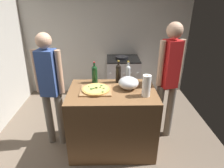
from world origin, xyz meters
TOP-DOWN VIEW (x-y plane):
  - ground_plane at (0.00, 1.23)m, footprint 3.81×3.05m
  - kitchen_wall_rear at (0.00, 2.50)m, footprint 3.81×0.10m
  - counter at (0.23, 0.58)m, footprint 1.15×0.77m
  - cutting_board at (0.02, 0.56)m, footprint 0.40×0.32m
  - pizza at (0.02, 0.56)m, footprint 0.36×0.36m
  - mixing_bowl at (0.45, 0.64)m, footprint 0.27×0.27m
  - paper_towel_roll at (0.65, 0.43)m, footprint 0.10×0.10m
  - wine_bottle_amber at (-0.01, 0.85)m, footprint 0.08×0.08m
  - wine_bottle_green at (0.32, 0.86)m, footprint 0.07×0.07m
  - wine_bottle_clear at (0.46, 0.87)m, footprint 0.07×0.07m
  - stove at (0.49, 2.10)m, footprint 0.66×0.62m
  - person_in_stripes at (-0.60, 0.68)m, footprint 0.39×0.23m
  - person_in_red at (1.03, 0.79)m, footprint 0.36×0.25m

SIDE VIEW (x-z plane):
  - ground_plane at x=0.00m, z-range -0.02..0.00m
  - stove at x=0.49m, z-range -0.02..0.92m
  - counter at x=0.23m, z-range 0.00..0.91m
  - cutting_board at x=0.02m, z-range 0.91..0.93m
  - pizza at x=0.02m, z-range 0.93..0.96m
  - person_in_stripes at x=-0.60m, z-range 0.13..1.78m
  - mixing_bowl at x=0.45m, z-range 0.91..1.08m
  - person_in_red at x=1.03m, z-range 0.14..1.89m
  - paper_towel_roll at x=0.65m, z-range 0.91..1.19m
  - wine_bottle_clear at x=0.46m, z-range 0.90..1.20m
  - wine_bottle_amber at x=-0.01m, z-range 0.90..1.21m
  - wine_bottle_green at x=0.32m, z-range 0.90..1.22m
  - kitchen_wall_rear at x=0.00m, z-range 0.00..2.60m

